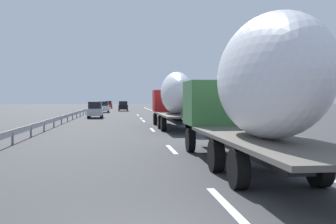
# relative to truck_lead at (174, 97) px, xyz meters

# --- Properties ---
(ground_plane) EXTENTS (260.00, 260.00, 0.00)m
(ground_plane) POSITION_rel_truck_lead_xyz_m (15.87, 3.60, -2.47)
(ground_plane) COLOR #38383A
(lane_stripe_0) EXTENTS (3.20, 0.20, 0.01)m
(lane_stripe_0) POSITION_rel_truck_lead_xyz_m (-22.13, 1.80, -2.47)
(lane_stripe_0) COLOR white
(lane_stripe_0) RESTS_ON ground_plane
(lane_stripe_1) EXTENTS (3.20, 0.20, 0.01)m
(lane_stripe_1) POSITION_rel_truck_lead_xyz_m (-12.58, 1.80, -2.47)
(lane_stripe_1) COLOR white
(lane_stripe_1) RESTS_ON ground_plane
(lane_stripe_2) EXTENTS (3.20, 0.20, 0.01)m
(lane_stripe_2) POSITION_rel_truck_lead_xyz_m (-1.07, 1.80, -2.47)
(lane_stripe_2) COLOR white
(lane_stripe_2) RESTS_ON ground_plane
(lane_stripe_3) EXTENTS (3.20, 0.20, 0.01)m
(lane_stripe_3) POSITION_rel_truck_lead_xyz_m (10.69, 1.80, -2.47)
(lane_stripe_3) COLOR white
(lane_stripe_3) RESTS_ON ground_plane
(lane_stripe_4) EXTENTS (3.20, 0.20, 0.01)m
(lane_stripe_4) POSITION_rel_truck_lead_xyz_m (15.98, 1.80, -2.47)
(lane_stripe_4) COLOR white
(lane_stripe_4) RESTS_ON ground_plane
(lane_stripe_5) EXTENTS (3.20, 0.20, 0.01)m
(lane_stripe_5) POSITION_rel_truck_lead_xyz_m (25.96, 1.80, -2.47)
(lane_stripe_5) COLOR white
(lane_stripe_5) RESTS_ON ground_plane
(edge_line_right) EXTENTS (110.00, 0.20, 0.01)m
(edge_line_right) POSITION_rel_truck_lead_xyz_m (20.87, -1.90, -2.47)
(edge_line_right) COLOR white
(edge_line_right) RESTS_ON ground_plane
(truck_lead) EXTENTS (13.19, 2.55, 4.33)m
(truck_lead) POSITION_rel_truck_lead_xyz_m (0.00, 0.00, 0.00)
(truck_lead) COLOR #B21919
(truck_lead) RESTS_ON ground_plane
(truck_trailing) EXTENTS (13.11, 2.55, 4.70)m
(truck_trailing) POSITION_rel_truck_lead_xyz_m (-18.50, 0.00, 0.15)
(truck_trailing) COLOR #387038
(truck_trailing) RESTS_ON ground_plane
(car_red_compact) EXTENTS (4.78, 1.76, 1.81)m
(car_red_compact) POSITION_rel_truck_lead_xyz_m (68.27, 7.35, -1.55)
(car_red_compact) COLOR red
(car_red_compact) RESTS_ON ground_plane
(car_silver_hatch) EXTENTS (4.55, 1.72, 1.97)m
(car_silver_hatch) POSITION_rel_truck_lead_xyz_m (18.11, 7.27, -1.49)
(car_silver_hatch) COLOR #ADB2B7
(car_silver_hatch) RESTS_ON ground_plane
(car_white_van) EXTENTS (4.41, 1.87, 1.89)m
(car_white_van) POSITION_rel_truck_lead_xyz_m (37.30, 7.18, -1.53)
(car_white_van) COLOR white
(car_white_van) RESTS_ON ground_plane
(car_black_suv) EXTENTS (4.28, 1.80, 1.88)m
(car_black_suv) POSITION_rel_truck_lead_xyz_m (45.35, 3.81, -1.53)
(car_black_suv) COLOR black
(car_black_suv) RESTS_ON ground_plane
(road_sign) EXTENTS (0.10, 0.90, 3.13)m
(road_sign) POSITION_rel_truck_lead_xyz_m (18.79, -3.10, -0.30)
(road_sign) COLOR gray
(road_sign) RESTS_ON ground_plane
(tree_0) EXTENTS (2.95, 2.95, 6.84)m
(tree_0) POSITION_rel_truck_lead_xyz_m (41.36, -7.69, 1.59)
(tree_0) COLOR #472D19
(tree_0) RESTS_ON ground_plane
(tree_1) EXTENTS (3.55, 3.55, 7.16)m
(tree_1) POSITION_rel_truck_lead_xyz_m (56.28, -6.26, 2.02)
(tree_1) COLOR #472D19
(tree_1) RESTS_ON ground_plane
(tree_2) EXTENTS (3.01, 3.01, 5.30)m
(tree_2) POSITION_rel_truck_lead_xyz_m (37.25, -7.13, 0.81)
(tree_2) COLOR #472D19
(tree_2) RESTS_ON ground_plane
(guardrail_median) EXTENTS (94.00, 0.10, 0.76)m
(guardrail_median) POSITION_rel_truck_lead_xyz_m (18.87, 9.60, -1.90)
(guardrail_median) COLOR #9EA0A5
(guardrail_median) RESTS_ON ground_plane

